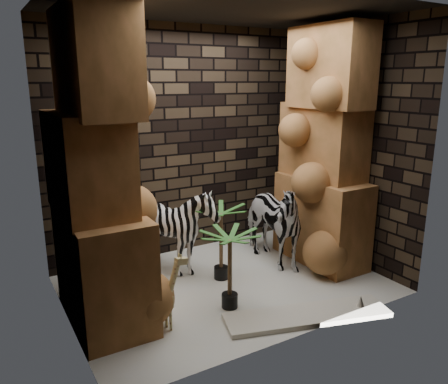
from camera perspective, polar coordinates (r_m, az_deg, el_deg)
floor at (r=5.22m, az=0.32°, el=-11.87°), size 3.50×3.50×0.00m
ceiling at (r=4.73m, az=0.37°, el=22.77°), size 3.50×3.50×0.00m
wall_back at (r=5.85m, az=-5.96°, el=6.35°), size 3.50×0.00×3.50m
wall_front at (r=3.75m, az=10.14°, el=1.66°), size 3.50×0.00×3.50m
wall_left at (r=4.16m, az=-20.90°, el=2.17°), size 0.00×3.00×3.00m
wall_right at (r=5.83m, az=15.38°, el=5.89°), size 0.00×3.00×3.00m
rock_pillar_left at (r=4.22m, az=-16.24°, el=2.73°), size 0.68×1.30×3.00m
rock_pillar_right at (r=5.60m, az=12.99°, el=5.71°), size 0.58×1.25×3.00m
zebra_right at (r=5.59m, az=5.78°, el=-2.89°), size 0.63×1.13×1.31m
zebra_left at (r=5.35m, az=-6.22°, el=-5.42°), size 1.18×1.33×1.01m
giraffe_toy at (r=4.20m, az=-8.45°, el=-13.24°), size 0.40×0.19×0.75m
palm_front at (r=5.18m, az=-0.38°, el=-6.57°), size 0.36×0.36×0.91m
palm_back at (r=4.57m, az=0.75°, el=-10.04°), size 0.36×0.36×0.85m
surfboard at (r=4.64m, az=10.76°, el=-15.43°), size 1.72×0.87×0.05m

